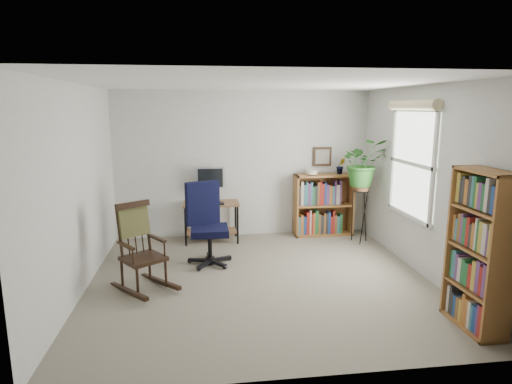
{
  "coord_description": "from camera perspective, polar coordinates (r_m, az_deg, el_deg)",
  "views": [
    {
      "loc": [
        -0.7,
        -5.0,
        2.12
      ],
      "look_at": [
        0.0,
        0.4,
        1.05
      ],
      "focal_mm": 30.0,
      "sensor_mm": 36.0,
      "label": 1
    }
  ],
  "objects": [
    {
      "name": "floor",
      "position": [
        5.47,
        0.55,
        -11.67
      ],
      "size": [
        4.2,
        4.0,
        0.0
      ],
      "primitive_type": "cube",
      "color": "gray",
      "rests_on": "ground"
    },
    {
      "name": "ceiling",
      "position": [
        5.05,
        0.61,
        14.3
      ],
      "size": [
        4.2,
        4.0,
        0.0
      ],
      "primitive_type": "cube",
      "color": "white",
      "rests_on": "ground"
    },
    {
      "name": "wall_back",
      "position": [
        7.09,
        -1.68,
        3.67
      ],
      "size": [
        4.2,
        0.0,
        2.4
      ],
      "primitive_type": "cube",
      "color": "silver",
      "rests_on": "ground"
    },
    {
      "name": "wall_front",
      "position": [
        3.21,
        5.58,
        -5.6
      ],
      "size": [
        4.2,
        0.0,
        2.4
      ],
      "primitive_type": "cube",
      "color": "silver",
      "rests_on": "ground"
    },
    {
      "name": "wall_left",
      "position": [
        5.27,
        -22.67,
        0.19
      ],
      "size": [
        0.0,
        4.0,
        2.4
      ],
      "primitive_type": "cube",
      "color": "silver",
      "rests_on": "ground"
    },
    {
      "name": "wall_right",
      "position": [
        5.8,
        21.58,
        1.21
      ],
      "size": [
        0.0,
        4.0,
        2.4
      ],
      "primitive_type": "cube",
      "color": "silver",
      "rests_on": "ground"
    },
    {
      "name": "window",
      "position": [
        6.02,
        20.02,
        3.58
      ],
      "size": [
        0.12,
        1.2,
        1.5
      ],
      "primitive_type": null,
      "color": "silver",
      "rests_on": "wall_right"
    },
    {
      "name": "desk",
      "position": [
        6.94,
        -5.96,
        -3.99
      ],
      "size": [
        0.88,
        0.49,
        0.64
      ],
      "primitive_type": null,
      "color": "brown",
      "rests_on": "floor"
    },
    {
      "name": "monitor",
      "position": [
        6.94,
        -6.09,
        1.08
      ],
      "size": [
        0.46,
        0.16,
        0.56
      ],
      "primitive_type": null,
      "color": "#BBBBC0",
      "rests_on": "desk"
    },
    {
      "name": "keyboard",
      "position": [
        6.74,
        -5.99,
        -1.54
      ],
      "size": [
        0.4,
        0.15,
        0.02
      ],
      "primitive_type": "cube",
      "color": "black",
      "rests_on": "desk"
    },
    {
      "name": "office_chair",
      "position": [
        5.86,
        -6.23,
        -4.26
      ],
      "size": [
        0.81,
        0.81,
        1.14
      ],
      "primitive_type": null,
      "rotation": [
        0.0,
        0.0,
        0.38
      ],
      "color": "black",
      "rests_on": "floor"
    },
    {
      "name": "rocking_chair",
      "position": [
        5.21,
        -14.86,
        -7.06
      ],
      "size": [
        0.98,
        1.06,
        1.06
      ],
      "primitive_type": null,
      "rotation": [
        0.0,
        0.0,
        0.62
      ],
      "color": "black",
      "rests_on": "floor"
    },
    {
      "name": "low_bookshelf",
      "position": [
        7.29,
        8.97,
        -1.69
      ],
      "size": [
        0.98,
        0.33,
        1.04
      ],
      "primitive_type": null,
      "color": "#935F30",
      "rests_on": "floor"
    },
    {
      "name": "tall_bookshelf",
      "position": [
        4.64,
        27.68,
        -6.97
      ],
      "size": [
        0.29,
        0.68,
        1.56
      ],
      "primitive_type": null,
      "color": "#935F30",
      "rests_on": "floor"
    },
    {
      "name": "plant_stand",
      "position": [
        7.0,
        13.76,
        -2.63
      ],
      "size": [
        0.29,
        0.29,
        0.99
      ],
      "primitive_type": null,
      "rotation": [
        0.0,
        0.0,
        0.06
      ],
      "color": "black",
      "rests_on": "floor"
    },
    {
      "name": "spider_plant",
      "position": [
        6.83,
        14.2,
        6.8
      ],
      "size": [
        1.69,
        1.88,
        1.46
      ],
      "primitive_type": "imported",
      "color": "#286322",
      "rests_on": "plant_stand"
    },
    {
      "name": "potted_plant_small",
      "position": [
        7.28,
        11.21,
        2.8
      ],
      "size": [
        0.13,
        0.24,
        0.11
      ],
      "primitive_type": "imported",
      "color": "#286322",
      "rests_on": "low_bookshelf"
    },
    {
      "name": "framed_picture",
      "position": [
        7.3,
        8.83,
        4.68
      ],
      "size": [
        0.32,
        0.04,
        0.32
      ],
      "primitive_type": null,
      "color": "black",
      "rests_on": "wall_back"
    }
  ]
}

